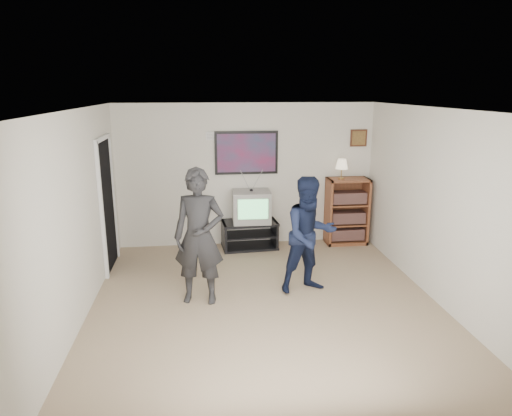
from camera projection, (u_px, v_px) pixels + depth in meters
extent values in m
cube|color=#90795B|center=(266.00, 305.00, 5.94)|extent=(4.50, 5.00, 0.01)
cube|color=white|center=(267.00, 109.00, 5.30)|extent=(4.50, 5.00, 0.01)
cube|color=silver|center=(246.00, 175.00, 8.02)|extent=(4.50, 0.01, 2.50)
cube|color=silver|center=(77.00, 219.00, 5.36)|extent=(0.01, 5.00, 2.50)
cube|color=silver|center=(439.00, 207.00, 5.88)|extent=(0.01, 5.00, 2.50)
cube|color=black|center=(249.00, 223.00, 7.97)|extent=(1.00, 0.60, 0.04)
cube|color=black|center=(250.00, 246.00, 8.08)|extent=(1.00, 0.60, 0.04)
cube|color=black|center=(224.00, 235.00, 7.97)|extent=(0.08, 0.51, 0.48)
cube|color=black|center=(275.00, 234.00, 8.07)|extent=(0.08, 0.51, 0.48)
imported|color=black|center=(199.00, 237.00, 5.85)|extent=(0.71, 0.53, 1.78)
imported|color=black|center=(310.00, 235.00, 6.18)|extent=(0.91, 0.78, 1.61)
cube|color=white|center=(195.00, 215.00, 5.95)|extent=(0.05, 0.12, 0.03)
cube|color=white|center=(310.00, 217.00, 6.37)|extent=(0.07, 0.12, 0.03)
cube|color=black|center=(246.00, 153.00, 7.90)|extent=(1.10, 0.03, 0.75)
cube|color=white|center=(214.00, 136.00, 7.76)|extent=(0.28, 0.02, 0.14)
cube|color=#4A2717|center=(359.00, 138.00, 8.07)|extent=(0.30, 0.03, 0.30)
cube|color=black|center=(107.00, 205.00, 6.96)|extent=(0.03, 0.85, 2.00)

